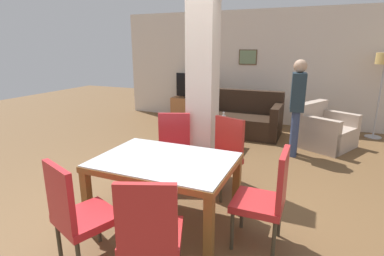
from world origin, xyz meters
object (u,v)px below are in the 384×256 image
Objects in this scene: sofa at (238,119)px; floor_lamp at (384,67)px; dining_table at (165,172)px; armchair at (324,132)px; tv_screen at (192,86)px; coffee_table at (218,136)px; dining_chair_far_left at (174,147)px; dining_chair_far_right at (223,153)px; tv_stand at (192,108)px; dining_chair_head_right at (267,195)px; dining_chair_near_left at (77,211)px; dining_chair_near_right at (150,230)px; bottle at (224,119)px; standing_person at (297,102)px.

sofa is 1.04× the size of floor_lamp.
floor_lamp is (2.56, 4.47, 0.89)m from dining_table.
armchair is 1.26× the size of tv_screen.
dining_chair_far_left is at bearing -93.70° from coffee_table.
armchair reaches higher than dining_table.
tv_stand is at bearing -41.15° from dining_chair_far_right.
dining_chair_far_right is (-0.72, 0.94, 0.00)m from dining_chair_head_right.
dining_chair_near_left is (-0.35, -0.91, -0.05)m from dining_table.
dining_chair_head_right is 1.00× the size of dining_chair_far_left.
dining_chair_near_left is at bearing 87.57° from sofa.
dining_chair_head_right is 1.47× the size of coffee_table.
tv_screen is at bearing 88.58° from dining_chair_near_right.
dining_chair_far_right is at bearing 0.94° from armchair.
bottle is 1.33m from standing_person.
floor_lamp is (2.91, 3.56, 0.94)m from dining_chair_far_left.
sofa is at bearing 108.63° from dining_chair_near_left.
dining_chair_near_right is 3.57m from bottle.
armchair is at bearing 25.21° from coffee_table.
sofa is 1.09× the size of standing_person.
coffee_table is 1.52m from standing_person.
dining_chair_head_right is 2.91m from bottle.
floor_lamp reaches higher than dining_chair_near_left.
dining_chair_near_right is at bearing -112.37° from floor_lamp.
dining_chair_near_left is 3.49m from coffee_table.
dining_chair_head_right is at bearing -108.47° from floor_lamp.
dining_chair_head_right is (1.07, 0.00, -0.05)m from dining_table.
tv_stand reaches higher than coffee_table.
coffee_table is (0.11, 1.66, -0.29)m from dining_chair_far_left.
sofa is 1.64× the size of tv_stand.
coffee_table is at bearing 131.74° from tv_screen.
dining_chair_far_right reaches higher than sofa.
dining_table is 4.88m from tv_stand.
bottle is at bearing -146.07° from floor_lamp.
standing_person reaches higher than tv_screen.
dining_chair_near_right and dining_chair_far_right have the same top height.
dining_chair_far_left is at bearing 135.25° from standing_person.
dining_chair_near_left is 0.56× the size of floor_lamp.
dining_chair_far_left is at bearing -70.86° from tv_stand.
bottle is 0.24× the size of tv_screen.
tv_screen is (-1.98, 3.66, 0.33)m from dining_chair_far_right.
dining_table reaches higher than tv_stand.
sofa is 1.81m from tv_screen.
tv_screen is (-3.21, 1.17, 0.57)m from armchair.
dining_chair_near_left is (-1.42, -0.91, 0.00)m from dining_chair_head_right.
dining_chair_near_right and dining_chair_far_left have the same top height.
coffee_table is (0.11, 3.48, -0.29)m from dining_chair_near_left.
dining_chair_head_right is at bearing 0.00° from dining_table.
coffee_table is at bearing -114.81° from dining_chair_far_left.
coffee_table is 3.60m from floor_lamp.
tv_screen reaches higher than coffee_table.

